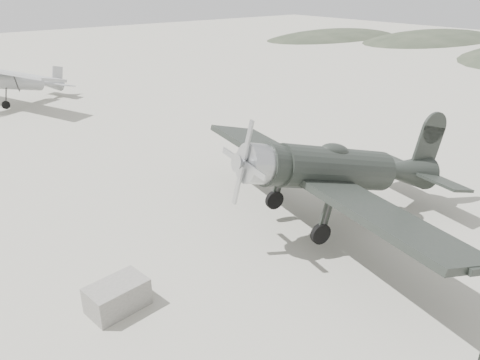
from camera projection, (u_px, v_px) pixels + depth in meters
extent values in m
plane|color=#A29F8F|center=(257.00, 210.00, 19.80)|extent=(160.00, 160.00, 0.00)
ellipsoid|color=#2C3527|center=(433.00, 39.00, 73.96)|extent=(36.00, 18.00, 6.00)
ellipsoid|color=#2C3527|center=(333.00, 37.00, 76.95)|extent=(32.00, 16.00, 5.20)
cylinder|color=black|center=(334.00, 170.00, 17.57)|extent=(5.15, 2.42, 1.57)
cone|color=black|center=(406.00, 152.00, 19.14)|extent=(3.13, 1.95, 1.46)
cylinder|color=#B0B2B5|center=(255.00, 187.00, 16.10)|extent=(1.24, 1.55, 1.39)
cone|color=#B0B2B5|center=(238.00, 191.00, 15.81)|extent=(0.50, 0.69, 0.63)
cube|color=#B0B2B5|center=(240.00, 191.00, 15.84)|extent=(0.10, 0.21, 2.92)
ellipsoid|color=black|center=(331.00, 153.00, 17.19)|extent=(1.35, 0.97, 0.52)
cube|color=black|center=(317.00, 183.00, 17.39)|extent=(4.71, 13.69, 0.25)
cube|color=black|center=(422.00, 148.00, 19.51)|extent=(2.05, 4.86, 0.11)
cube|color=black|center=(429.00, 125.00, 19.20)|extent=(1.35, 0.35, 2.02)
cylinder|color=black|center=(329.00, 241.00, 16.58)|extent=(0.78, 0.31, 0.76)
cylinder|color=black|center=(283.00, 207.00, 19.04)|extent=(0.78, 0.31, 0.76)
cylinder|color=#333333|center=(331.00, 222.00, 16.28)|extent=(0.14, 0.14, 1.57)
cylinder|color=#333333|center=(283.00, 190.00, 18.74)|extent=(0.14, 0.14, 1.57)
cylinder|color=black|center=(425.00, 159.00, 19.84)|extent=(0.26, 0.13, 0.25)
cylinder|color=gray|center=(7.00, 81.00, 34.86)|extent=(5.62, 3.01, 1.18)
cone|color=gray|center=(50.00, 73.00, 37.77)|extent=(2.17, 1.66, 1.07)
cube|color=gray|center=(0.00, 73.00, 34.26)|extent=(5.93, 11.74, 0.19)
cube|color=gray|center=(55.00, 71.00, 38.17)|extent=(2.15, 3.74, 0.09)
cube|color=gray|center=(55.00, 63.00, 37.97)|extent=(0.93, 0.41, 1.39)
cylinder|color=black|center=(11.00, 107.00, 34.27)|extent=(0.61, 0.35, 0.60)
cylinder|color=#333333|center=(9.00, 99.00, 34.03)|extent=(0.12, 0.12, 1.28)
cylinder|color=black|center=(58.00, 76.00, 38.48)|extent=(0.21, 0.14, 0.19)
cube|color=slate|center=(117.00, 296.00, 13.77)|extent=(1.84, 1.28, 0.86)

